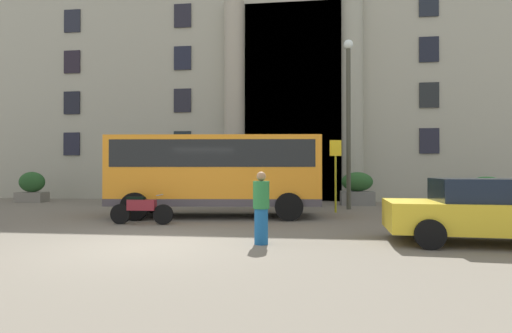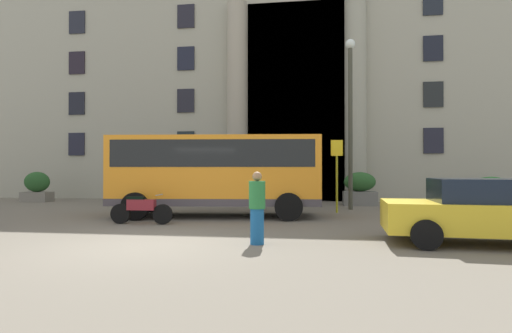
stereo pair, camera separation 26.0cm
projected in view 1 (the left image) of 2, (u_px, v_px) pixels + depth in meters
ground_plane at (144, 249)px, 8.42m from camera, size 80.00×64.00×0.12m
office_building_facade at (252, 87)px, 25.82m from camera, size 40.34×9.78×14.10m
orange_minibus at (216, 169)px, 13.86m from camera, size 7.25×3.14×2.77m
bus_stop_sign at (336, 168)px, 15.18m from camera, size 0.44×0.08×2.76m
hedge_planter_west at (122, 188)px, 19.39m from camera, size 1.54×0.89×1.55m
hedge_planter_far_east at (242, 189)px, 18.68m from camera, size 1.41×0.77×1.51m
hedge_planter_far_west at (487, 192)px, 17.34m from camera, size 1.63×0.85×1.34m
hedge_planter_east at (357, 189)px, 18.38m from camera, size 1.50×0.90×1.53m
hedge_planter_entrance_right at (32, 187)px, 20.15m from camera, size 1.45×0.75×1.53m
parked_sedan_far at (496, 211)px, 8.67m from camera, size 4.70×2.21×1.43m
motorcycle_near_kerb at (140, 209)px, 11.86m from camera, size 1.92×0.55×0.89m
pedestrian_child_trailing at (261, 208)px, 8.69m from camera, size 0.36×0.36×1.59m
lamppost_plaza_centre at (348, 110)px, 16.45m from camera, size 0.40×0.40×7.03m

